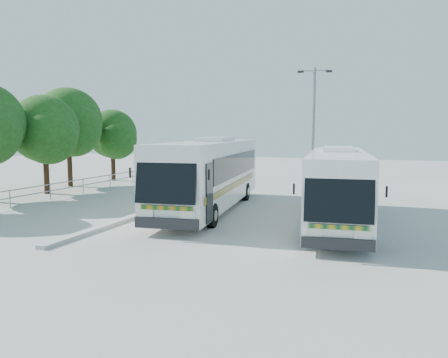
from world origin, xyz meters
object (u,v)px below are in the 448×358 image
at_px(tree_far_d, 69,122).
at_px(coach_main, 210,173).
at_px(tree_far_c, 45,129).
at_px(coach_adjacent, 338,185).
at_px(lamppost, 313,130).
at_px(tree_far_e, 113,134).

distance_m(tree_far_d, coach_main, 14.88).
relative_size(tree_far_c, tree_far_d, 0.88).
xyz_separation_m(coach_adjacent, lamppost, (-1.87, 4.72, 2.43)).
bearing_deg(tree_far_d, tree_far_c, -72.17).
height_order(tree_far_c, lamppost, lamppost).
xyz_separation_m(tree_far_c, lamppost, (17.09, 1.75, -0.07)).
bearing_deg(coach_adjacent, coach_main, 162.98).
relative_size(tree_far_c, lamppost, 0.86).
bearing_deg(coach_adjacent, tree_far_c, 164.56).
relative_size(tree_far_c, coach_main, 0.49).
height_order(tree_far_c, coach_main, tree_far_c).
height_order(tree_far_c, coach_adjacent, tree_far_c).
height_order(tree_far_c, tree_far_e, tree_far_c).
xyz_separation_m(coach_main, coach_adjacent, (6.60, -1.22, -0.21)).
relative_size(tree_far_c, coach_adjacent, 0.55).
distance_m(tree_far_c, lamppost, 17.18).
distance_m(tree_far_c, coach_adjacent, 19.36).
height_order(tree_far_d, lamppost, lamppost).
bearing_deg(coach_adjacent, lamppost, 105.06).
bearing_deg(coach_main, coach_adjacent, -17.56).
xyz_separation_m(tree_far_e, coach_adjacent, (19.47, -11.17, -2.13)).
height_order(tree_far_e, coach_adjacent, tree_far_e).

